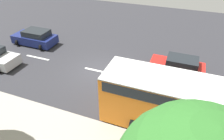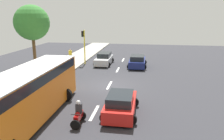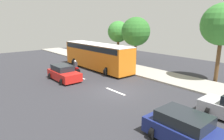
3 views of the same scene
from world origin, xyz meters
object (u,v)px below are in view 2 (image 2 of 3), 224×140
pedestrian_near_signal (70,54)px  motorcycle (78,115)px  traffic_light_corner (84,42)px  car_red (121,104)px  car_silver (104,59)px  city_bus (26,93)px  car_dark_blue (137,61)px  street_tree_south (32,23)px

pedestrian_near_signal → motorcycle: bearing=110.9°
traffic_light_corner → motorcycle: bearing=104.8°
motorcycle → car_red: bearing=-142.5°
car_silver → motorcycle: (-1.65, 16.47, -0.07)m
car_silver → city_bus: (1.53, 16.58, 1.13)m
car_dark_blue → street_tree_south: bearing=17.3°
motorcycle → traffic_light_corner: 16.93m
car_red → city_bus: (5.50, 1.89, 1.13)m
traffic_light_corner → car_dark_blue: bearing=174.9°
car_silver → street_tree_south: street_tree_south is taller
car_dark_blue → city_bus: 16.83m
traffic_light_corner → street_tree_south: bearing=42.5°
motorcycle → pedestrian_near_signal: size_ratio=0.91×
pedestrian_near_signal → traffic_light_corner: (-2.28, 1.02, 1.87)m
city_bus → pedestrian_near_signal: city_bus is taller
city_bus → motorcycle: size_ratio=7.19×
car_silver → motorcycle: 16.55m
car_dark_blue → traffic_light_corner: (7.07, -0.63, 2.22)m
motorcycle → car_silver: bearing=-84.3°
car_dark_blue → car_silver: bearing=-11.2°
car_silver → pedestrian_near_signal: size_ratio=2.60×
car_silver → street_tree_south: size_ratio=0.58×
car_red → motorcycle: size_ratio=2.66×
car_red → traffic_light_corner: traffic_light_corner is taller
car_silver → pedestrian_near_signal: bearing=-8.8°
car_red → street_tree_south: (11.31, -10.14, 4.81)m
street_tree_south → car_dark_blue: bearing=-162.7°
car_silver → motorcycle: bearing=95.7°
pedestrian_near_signal → traffic_light_corner: 3.12m
car_red → traffic_light_corner: (6.61, -14.44, 2.22)m
car_red → motorcycle: bearing=37.5°
car_silver → car_dark_blue: (-4.42, 0.88, 0.00)m
motorcycle → street_tree_south: (8.99, -11.91, 4.88)m
car_silver → car_dark_blue: size_ratio=1.03×
car_dark_blue → pedestrian_near_signal: size_ratio=2.53×
motorcycle → pedestrian_near_signal: pedestrian_near_signal is taller
motorcycle → street_tree_south: bearing=-53.0°
city_bus → motorcycle: (-3.18, -0.12, -1.20)m
street_tree_south → city_bus: bearing=115.8°
car_silver → pedestrian_near_signal: 5.00m
pedestrian_near_signal → car_silver: bearing=171.2°
car_silver → car_red: bearing=105.1°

